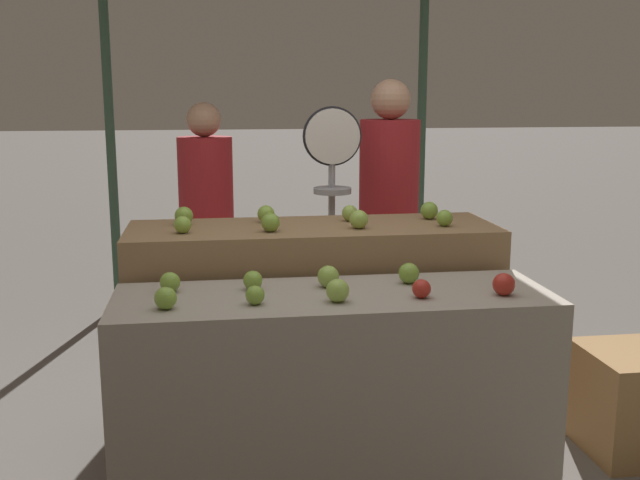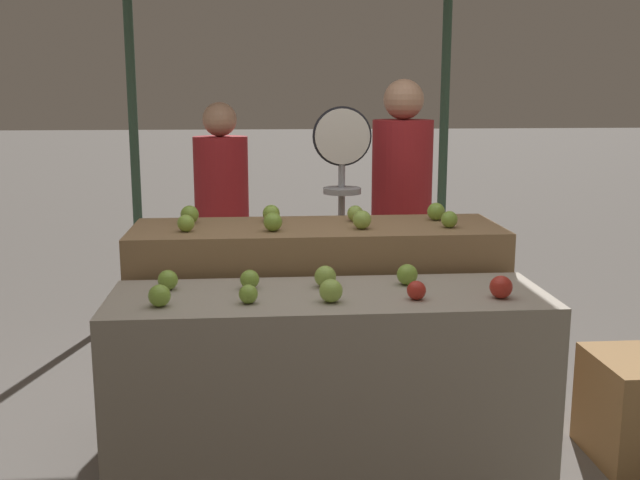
% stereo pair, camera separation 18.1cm
% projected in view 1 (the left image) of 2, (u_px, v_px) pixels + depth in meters
% --- Properties ---
extents(display_counter_front, '(1.68, 0.55, 0.89)m').
position_uv_depth(display_counter_front, '(334.00, 402.00, 2.94)').
color(display_counter_front, gray).
rests_on(display_counter_front, ground_plane).
extents(display_counter_back, '(1.68, 0.55, 1.04)m').
position_uv_depth(display_counter_back, '(313.00, 335.00, 3.51)').
color(display_counter_back, olive).
rests_on(display_counter_back, ground_plane).
extents(apple_front_0, '(0.08, 0.08, 0.08)m').
position_uv_depth(apple_front_0, '(166.00, 298.00, 2.64)').
color(apple_front_0, '#7AA338').
rests_on(apple_front_0, display_counter_front).
extents(apple_front_1, '(0.07, 0.07, 0.07)m').
position_uv_depth(apple_front_1, '(255.00, 295.00, 2.70)').
color(apple_front_1, '#7AA338').
rests_on(apple_front_1, display_counter_front).
extents(apple_front_2, '(0.09, 0.09, 0.09)m').
position_uv_depth(apple_front_2, '(338.00, 291.00, 2.73)').
color(apple_front_2, '#8EB247').
rests_on(apple_front_2, display_counter_front).
extents(apple_front_3, '(0.07, 0.07, 0.07)m').
position_uv_depth(apple_front_3, '(421.00, 289.00, 2.79)').
color(apple_front_3, '#AD281E').
rests_on(apple_front_3, display_counter_front).
extents(apple_front_4, '(0.09, 0.09, 0.09)m').
position_uv_depth(apple_front_4, '(504.00, 284.00, 2.82)').
color(apple_front_4, '#AD281E').
rests_on(apple_front_4, display_counter_front).
extents(apple_front_5, '(0.08, 0.08, 0.08)m').
position_uv_depth(apple_front_5, '(170.00, 282.00, 2.87)').
color(apple_front_5, '#7AA338').
rests_on(apple_front_5, display_counter_front).
extents(apple_front_6, '(0.08, 0.08, 0.08)m').
position_uv_depth(apple_front_6, '(253.00, 280.00, 2.90)').
color(apple_front_6, '#7AA338').
rests_on(apple_front_6, display_counter_front).
extents(apple_front_7, '(0.09, 0.09, 0.09)m').
position_uv_depth(apple_front_7, '(328.00, 276.00, 2.94)').
color(apple_front_7, '#8EB247').
rests_on(apple_front_7, display_counter_front).
extents(apple_front_8, '(0.08, 0.08, 0.08)m').
position_uv_depth(apple_front_8, '(409.00, 273.00, 3.00)').
color(apple_front_8, '#7AA338').
rests_on(apple_front_8, display_counter_front).
extents(apple_back_0, '(0.08, 0.08, 0.08)m').
position_uv_depth(apple_back_0, '(183.00, 225.00, 3.22)').
color(apple_back_0, '#84AD3D').
rests_on(apple_back_0, display_counter_back).
extents(apple_back_1, '(0.08, 0.08, 0.08)m').
position_uv_depth(apple_back_1, '(271.00, 222.00, 3.25)').
color(apple_back_1, '#7AA338').
rests_on(apple_back_1, display_counter_back).
extents(apple_back_2, '(0.08, 0.08, 0.08)m').
position_uv_depth(apple_back_2, '(359.00, 219.00, 3.33)').
color(apple_back_2, '#8EB247').
rests_on(apple_back_2, display_counter_back).
extents(apple_back_3, '(0.08, 0.08, 0.08)m').
position_uv_depth(apple_back_3, '(445.00, 218.00, 3.39)').
color(apple_back_3, '#7AA338').
rests_on(apple_back_3, display_counter_back).
extents(apple_back_4, '(0.08, 0.08, 0.08)m').
position_uv_depth(apple_back_4, '(184.00, 216.00, 3.42)').
color(apple_back_4, '#7AA338').
rests_on(apple_back_4, display_counter_back).
extents(apple_back_5, '(0.08, 0.08, 0.08)m').
position_uv_depth(apple_back_5, '(266.00, 214.00, 3.49)').
color(apple_back_5, '#84AD3D').
rests_on(apple_back_5, display_counter_back).
extents(apple_back_6, '(0.08, 0.08, 0.08)m').
position_uv_depth(apple_back_6, '(350.00, 213.00, 3.52)').
color(apple_back_6, '#8EB247').
rests_on(apple_back_6, display_counter_back).
extents(apple_back_7, '(0.08, 0.08, 0.08)m').
position_uv_depth(apple_back_7, '(429.00, 210.00, 3.58)').
color(apple_back_7, '#7AA338').
rests_on(apple_back_7, display_counter_back).
extents(produce_scale, '(0.31, 0.20, 1.57)m').
position_uv_depth(produce_scale, '(332.00, 186.00, 3.95)').
color(produce_scale, '#99999E').
rests_on(produce_scale, ground_plane).
extents(person_vendor_at_scale, '(0.44, 0.44, 1.71)m').
position_uv_depth(person_vendor_at_scale, '(389.00, 206.00, 4.30)').
color(person_vendor_at_scale, '#2D2D38').
rests_on(person_vendor_at_scale, ground_plane).
extents(person_customer_left, '(0.41, 0.41, 1.58)m').
position_uv_depth(person_customer_left, '(207.00, 212.00, 4.60)').
color(person_customer_left, '#2D2D38').
rests_on(person_customer_left, ground_plane).
extents(wooden_crate_side, '(0.48, 0.48, 0.48)m').
position_uv_depth(wooden_crate_side, '(636.00, 401.00, 3.45)').
color(wooden_crate_side, '#9E7547').
rests_on(wooden_crate_side, ground_plane).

